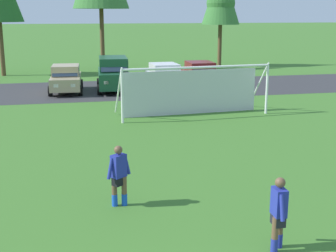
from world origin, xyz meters
TOP-DOWN VIEW (x-y plane):
  - ground_plane at (0.00, 15.00)m, footprint 400.00×400.00m
  - parking_lot_strip at (0.00, 26.22)m, footprint 52.00×8.40m
  - soccer_goal at (2.83, 17.52)m, footprint 7.54×2.51m
  - player_striker_near at (-1.95, 7.01)m, footprint 0.69×0.44m
  - player_defender_far at (1.09, 3.94)m, footprint 0.35×0.73m
  - parked_car_slot_far_left at (-3.27, 25.69)m, footprint 2.19×4.28m
  - parked_car_slot_left at (-0.26, 25.75)m, footprint 2.34×4.70m
  - parked_car_slot_center_left at (3.04, 25.27)m, footprint 2.14×4.25m
  - parked_car_slot_center at (5.63, 25.91)m, footprint 2.07×4.22m

SIDE VIEW (x-z plane):
  - ground_plane at x=0.00m, z-range 0.00..0.00m
  - parking_lot_strip at x=0.00m, z-range 0.00..0.01m
  - player_striker_near at x=-1.95m, z-range 0.00..1.64m
  - player_defender_far at x=1.09m, z-range 0.00..1.64m
  - parked_car_slot_far_left at x=-3.27m, z-range 0.02..1.74m
  - parked_car_slot_center_left at x=3.04m, z-range 0.02..1.74m
  - parked_car_slot_center at x=5.63m, z-range 0.02..1.74m
  - parked_car_slot_left at x=-0.26m, z-range 0.03..2.19m
  - soccer_goal at x=2.83m, z-range 0.01..2.58m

